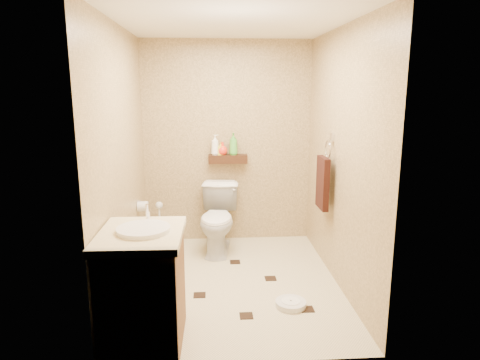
{
  "coord_description": "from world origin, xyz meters",
  "views": [
    {
      "loc": [
        -0.2,
        -3.84,
        1.85
      ],
      "look_at": [
        0.08,
        0.25,
        0.96
      ],
      "focal_mm": 32.0,
      "sensor_mm": 36.0,
      "label": 1
    }
  ],
  "objects": [
    {
      "name": "wall_front",
      "position": [
        0.0,
        -1.25,
        1.2
      ],
      "size": [
        2.0,
        0.04,
        2.4
      ],
      "primitive_type": "cube",
      "color": "tan",
      "rests_on": "ground"
    },
    {
      "name": "bottle_d",
      "position": [
        0.07,
        1.17,
        1.2
      ],
      "size": [
        0.11,
        0.11,
        0.26
      ],
      "primitive_type": "imported",
      "rotation": [
        0.0,
        0.0,
        3.05
      ],
      "color": "green",
      "rests_on": "wall_shelf"
    },
    {
      "name": "towel_ring",
      "position": [
        0.91,
        0.25,
        0.95
      ],
      "size": [
        0.12,
        0.3,
        0.76
      ],
      "color": "silver",
      "rests_on": "wall_right"
    },
    {
      "name": "toilet_paper",
      "position": [
        -0.94,
        0.65,
        0.6
      ],
      "size": [
        0.12,
        0.11,
        0.12
      ],
      "color": "silver",
      "rests_on": "wall_left"
    },
    {
      "name": "toilet_brush",
      "position": [
        -0.82,
        1.07,
        0.19
      ],
      "size": [
        0.12,
        0.12,
        0.54
      ],
      "color": "#1A6865",
      "rests_on": "ground"
    },
    {
      "name": "bottle_c",
      "position": [
        -0.06,
        1.17,
        1.15
      ],
      "size": [
        0.15,
        0.15,
        0.15
      ],
      "primitive_type": "imported",
      "rotation": [
        0.0,
        0.0,
        4.4
      ],
      "color": "red",
      "rests_on": "wall_shelf"
    },
    {
      "name": "ceiling",
      "position": [
        0.0,
        0.0,
        2.4
      ],
      "size": [
        2.0,
        2.5,
        0.02
      ],
      "primitive_type": "cube",
      "color": "white",
      "rests_on": "wall_back"
    },
    {
      "name": "bathroom_scale",
      "position": [
        0.47,
        -0.5,
        0.03
      ],
      "size": [
        0.34,
        0.34,
        0.05
      ],
      "rotation": [
        0.0,
        0.0,
        0.31
      ],
      "color": "silver",
      "rests_on": "ground"
    },
    {
      "name": "floor_accents",
      "position": [
        0.03,
        -0.06,
        0.0
      ],
      "size": [
        1.29,
        1.29,
        0.01
      ],
      "color": "black",
      "rests_on": "ground"
    },
    {
      "name": "vanity",
      "position": [
        -0.7,
        -0.95,
        0.45
      ],
      "size": [
        0.6,
        0.72,
        1.0
      ],
      "rotation": [
        0.0,
        0.0,
        -0.02
      ],
      "color": "brown",
      "rests_on": "ground"
    },
    {
      "name": "wall_shelf",
      "position": [
        0.0,
        1.17,
        1.02
      ],
      "size": [
        0.46,
        0.14,
        0.1
      ],
      "primitive_type": "cube",
      "color": "#37200F",
      "rests_on": "wall_back"
    },
    {
      "name": "wall_right",
      "position": [
        1.0,
        0.0,
        1.2
      ],
      "size": [
        0.04,
        2.5,
        2.4
      ],
      "primitive_type": "cube",
      "color": "tan",
      "rests_on": "ground"
    },
    {
      "name": "bottle_b",
      "position": [
        -0.08,
        1.17,
        1.15
      ],
      "size": [
        0.07,
        0.07,
        0.15
      ],
      "primitive_type": "imported",
      "rotation": [
        0.0,
        0.0,
        3.14
      ],
      "color": "yellow",
      "rests_on": "wall_shelf"
    },
    {
      "name": "bottle_a",
      "position": [
        -0.15,
        1.17,
        1.19
      ],
      "size": [
        0.1,
        0.1,
        0.24
      ],
      "primitive_type": "imported",
      "rotation": [
        0.0,
        0.0,
        1.66
      ],
      "color": "white",
      "rests_on": "wall_shelf"
    },
    {
      "name": "toilet",
      "position": [
        -0.13,
        0.83,
        0.38
      ],
      "size": [
        0.51,
        0.79,
        0.76
      ],
      "primitive_type": "imported",
      "rotation": [
        0.0,
        0.0,
        -0.11
      ],
      "color": "white",
      "rests_on": "ground"
    },
    {
      "name": "wall_left",
      "position": [
        -1.0,
        0.0,
        1.2
      ],
      "size": [
        0.04,
        2.5,
        2.4
      ],
      "primitive_type": "cube",
      "color": "tan",
      "rests_on": "ground"
    },
    {
      "name": "ground",
      "position": [
        0.0,
        0.0,
        0.0
      ],
      "size": [
        2.5,
        2.5,
        0.0
      ],
      "primitive_type": "plane",
      "color": "beige",
      "rests_on": "ground"
    },
    {
      "name": "wall_back",
      "position": [
        0.0,
        1.25,
        1.2
      ],
      "size": [
        2.0,
        0.04,
        2.4
      ],
      "primitive_type": "cube",
      "color": "tan",
      "rests_on": "ground"
    }
  ]
}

